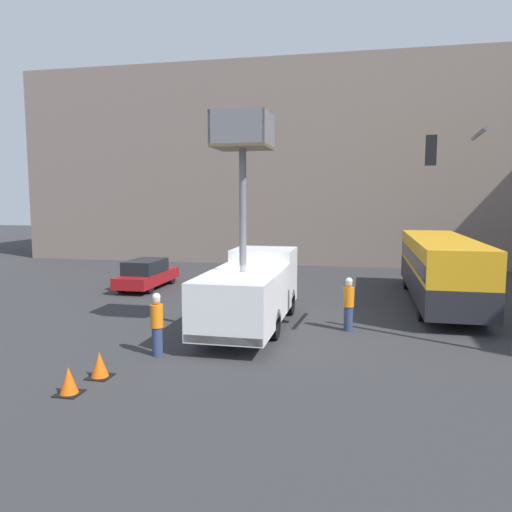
% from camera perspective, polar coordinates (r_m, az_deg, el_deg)
% --- Properties ---
extents(ground_plane, '(120.00, 120.00, 0.00)m').
position_cam_1_polar(ground_plane, '(17.70, -0.34, -8.92)').
color(ground_plane, '#333335').
extents(building_backdrop_far, '(44.00, 10.00, 14.39)m').
position_cam_1_polar(building_backdrop_far, '(40.03, 6.92, 10.10)').
color(building_backdrop_far, gray).
rests_on(building_backdrop_far, ground_plane).
extents(utility_truck, '(2.45, 7.37, 7.50)m').
position_cam_1_polar(utility_truck, '(18.14, -0.56, -3.48)').
color(utility_truck, white).
rests_on(utility_truck, ground_plane).
extents(city_bus, '(2.55, 11.21, 2.97)m').
position_cam_1_polar(city_bus, '(23.84, 20.33, -0.97)').
color(city_bus, '#232328').
rests_on(city_bus, ground_plane).
extents(traffic_light_pole, '(2.90, 2.65, 6.93)m').
position_cam_1_polar(traffic_light_pole, '(16.47, 25.34, 5.42)').
color(traffic_light_pole, slate).
rests_on(traffic_light_pole, ground_plane).
extents(road_worker_near_truck, '(0.38, 0.38, 1.93)m').
position_cam_1_polar(road_worker_near_truck, '(15.42, -11.25, -7.65)').
color(road_worker_near_truck, navy).
rests_on(road_worker_near_truck, ground_plane).
extents(road_worker_directing, '(0.38, 0.38, 1.94)m').
position_cam_1_polar(road_worker_directing, '(18.21, 10.53, -5.41)').
color(road_worker_directing, navy).
rests_on(road_worker_directing, ground_plane).
extents(traffic_cone_near_truck, '(0.59, 0.59, 0.67)m').
position_cam_1_polar(traffic_cone_near_truck, '(13.29, -20.62, -13.28)').
color(traffic_cone_near_truck, black).
rests_on(traffic_cone_near_truck, ground_plane).
extents(traffic_cone_mid_road, '(0.61, 0.61, 0.69)m').
position_cam_1_polar(traffic_cone_mid_road, '(14.18, -17.45, -11.84)').
color(traffic_cone_mid_road, black).
rests_on(traffic_cone_mid_road, ground_plane).
extents(parked_car_curbside, '(1.76, 4.73, 1.54)m').
position_cam_1_polar(parked_car_curbside, '(26.91, -12.38, -2.01)').
color(parked_car_curbside, maroon).
rests_on(parked_car_curbside, ground_plane).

